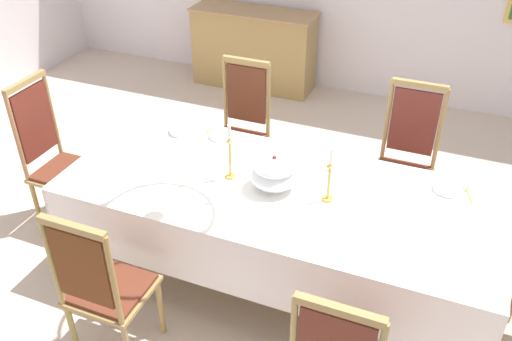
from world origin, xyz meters
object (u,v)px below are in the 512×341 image
at_px(soup_tureen, 274,172).
at_px(candlestick_east, 329,180).
at_px(chair_south_a, 103,286).
at_px(bowl_near_right, 449,187).
at_px(chair_north_a, 241,128).
at_px(sideboard, 254,49).
at_px(candlestick_west, 230,156).
at_px(dining_table, 277,197).
at_px(bowl_far_right, 333,164).
at_px(chair_north_b, 406,159).
at_px(spoon_secondary, 468,191).
at_px(bowl_far_left, 182,129).
at_px(spoon_primary, 208,132).
at_px(chair_head_west, 55,156).
at_px(bowl_near_left, 221,134).

height_order(soup_tureen, candlestick_east, candlestick_east).
relative_size(chair_south_a, bowl_near_right, 5.85).
relative_size(chair_north_a, sideboard, 0.79).
height_order(chair_north_a, candlestick_west, candlestick_west).
bearing_deg(bowl_near_right, chair_south_a, -141.14).
distance_m(dining_table, chair_north_a, 1.20).
xyz_separation_m(candlestick_west, bowl_far_right, (0.59, 0.39, -0.14)).
xyz_separation_m(chair_north_b, spoon_secondary, (0.45, -0.56, 0.20)).
bearing_deg(soup_tureen, bowl_far_right, 53.96).
distance_m(bowl_far_left, sideboard, 2.62).
bearing_deg(bowl_far_left, spoon_primary, 23.10).
bearing_deg(chair_north_b, bowl_near_right, 119.39).
bearing_deg(dining_table, spoon_primary, 146.59).
distance_m(chair_south_a, spoon_secondary, 2.29).
xyz_separation_m(soup_tureen, spoon_secondary, (1.15, 0.41, -0.11)).
distance_m(chair_head_west, soup_tureen, 1.80).
bearing_deg(chair_head_west, sideboard, 172.00).
xyz_separation_m(bowl_near_right, spoon_primary, (-1.74, 0.09, -0.02)).
xyz_separation_m(chair_north_a, candlestick_east, (1.01, -0.98, 0.35)).
xyz_separation_m(chair_south_a, bowl_far_left, (-0.23, 1.38, 0.24)).
xyz_separation_m(candlestick_east, spoon_secondary, (0.80, 0.41, -0.14)).
height_order(bowl_near_right, bowl_far_right, bowl_near_right).
distance_m(candlestick_west, bowl_near_right, 1.40).
bearing_deg(chair_north_b, bowl_far_left, 19.81).
relative_size(candlestick_east, bowl_near_right, 1.95).
relative_size(candlestick_west, bowl_near_left, 2.20).
distance_m(chair_head_west, spoon_secondary, 2.96).
bearing_deg(candlestick_east, bowl_far_right, 100.27).
bearing_deg(bowl_far_right, spoon_primary, 174.57).
xyz_separation_m(chair_north_a, soup_tureen, (0.66, -0.98, 0.32)).
bearing_deg(candlestick_east, chair_head_west, 180.00).
distance_m(spoon_primary, spoon_secondary, 1.86).
bearing_deg(chair_north_a, bowl_far_right, 147.96).
bearing_deg(spoon_primary, candlestick_east, -28.95).
bearing_deg(chair_north_b, spoon_primary, 19.38).
xyz_separation_m(chair_north_a, sideboard, (-0.70, 1.98, -0.12)).
xyz_separation_m(candlestick_west, sideboard, (-1.05, 2.96, -0.48)).
bearing_deg(candlestick_east, bowl_near_left, 154.10).
bearing_deg(chair_head_west, candlestick_east, 90.00).
relative_size(soup_tureen, bowl_near_left, 1.72).
bearing_deg(sideboard, spoon_secondary, 134.55).
xyz_separation_m(chair_head_west, bowl_near_right, (2.81, 0.39, 0.20)).
relative_size(bowl_far_left, spoon_secondary, 1.05).
xyz_separation_m(candlestick_east, bowl_far_left, (-1.24, 0.41, -0.12)).
xyz_separation_m(chair_south_a, candlestick_east, (1.01, 0.97, 0.37)).
bearing_deg(spoon_secondary, chair_north_b, 112.19).
relative_size(chair_north_a, candlestick_west, 2.91).
bearing_deg(sideboard, chair_north_b, 136.08).
distance_m(soup_tureen, spoon_secondary, 1.23).
bearing_deg(bowl_far_left, candlestick_east, -18.16).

